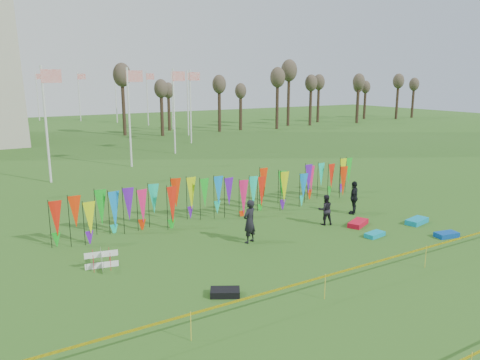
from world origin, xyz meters
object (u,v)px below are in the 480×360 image
kite_bag_blue (447,235)px  kite_bag_black (225,292)px  person_left (249,221)px  box_kite (102,260)px  kite_bag_teal (417,221)px  person_right (354,198)px  kite_bag_turquoise (375,234)px  kite_bag_red (358,223)px  person_mid (325,210)px

kite_bag_blue → kite_bag_black: 11.69m
person_left → box_kite: bearing=-24.6°
kite_bag_black → kite_bag_teal: bearing=9.1°
box_kite → kite_bag_blue: box_kite is taller
person_left → person_right: 7.27m
kite_bag_turquoise → kite_bag_red: bearing=71.9°
person_mid → person_right: 2.67m
person_left → kite_bag_turquoise: bearing=136.4°
person_right → kite_bag_blue: (0.99, -5.00, -0.79)m
person_right → kite_bag_black: (-10.70, -4.89, -0.79)m
kite_bag_blue → person_right: bearing=101.2°
person_left → kite_bag_black: person_left is taller
person_left → kite_bag_black: size_ratio=1.97×
kite_bag_black → box_kite: bearing=123.5°
kite_bag_black → kite_bag_turquoise: bearing=10.5°
person_left → kite_bag_blue: (8.21, -4.09, -0.87)m
box_kite → person_left: (6.44, -0.48, 0.63)m
person_left → kite_bag_teal: 9.01m
person_left → kite_bag_turquoise: person_left is taller
person_mid → kite_bag_blue: size_ratio=1.46×
kite_bag_black → kite_bag_blue: bearing=-0.5°
kite_bag_teal → kite_bag_red: bearing=155.5°
person_right → kite_bag_blue: 5.16m
box_kite → person_mid: 11.08m
box_kite → kite_bag_turquoise: 12.18m
person_right → person_left: bearing=-26.0°
kite_bag_blue → kite_bag_black: bearing=179.5°
box_kite → kite_bag_red: (12.37, -1.23, -0.23)m
person_left → kite_bag_teal: size_ratio=1.50×
person_left → kite_bag_red: 6.04m
kite_bag_teal → kite_bag_blue: bearing=-104.1°
person_right → kite_bag_teal: size_ratio=1.38×
box_kite → person_right: (13.65, 0.42, 0.55)m
person_left → person_mid: (4.63, 0.25, -0.21)m
kite_bag_blue → kite_bag_red: 4.05m
person_right → kite_bag_black: size_ratio=1.81×
box_kite → kite_bag_black: (2.95, -4.47, -0.24)m
kite_bag_blue → kite_bag_teal: kite_bag_teal is taller
kite_bag_blue → kite_bag_teal: (0.52, 2.07, 0.01)m
person_mid → kite_bag_blue: bearing=150.6°
kite_bag_turquoise → kite_bag_black: (-8.89, -1.65, 0.02)m
kite_bag_teal → person_left: bearing=167.0°
kite_bag_turquoise → box_kite: bearing=166.6°
box_kite → kite_bag_turquoise: bearing=-13.4°
person_mid → kite_bag_teal: bearing=172.1°
kite_bag_blue → kite_bag_teal: bearing=75.9°
box_kite → kite_bag_red: 12.43m
person_mid → kite_bag_black: (-8.11, -4.23, -0.66)m
kite_bag_red → kite_bag_black: bearing=-161.0°
kite_bag_turquoise → kite_bag_red: kite_bag_red is taller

